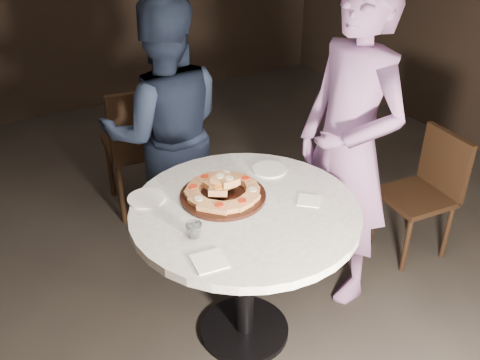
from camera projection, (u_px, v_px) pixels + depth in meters
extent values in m
plane|color=black|center=(232.00, 323.00, 3.07)|extent=(7.00, 7.00, 0.00)
cylinder|color=black|center=(244.00, 329.00, 3.00)|extent=(0.64, 0.64, 0.03)
cylinder|color=black|center=(245.00, 274.00, 2.80)|extent=(0.13, 0.13, 0.77)
cylinder|color=silver|center=(245.00, 211.00, 2.59)|extent=(1.46, 1.46, 0.04)
cylinder|color=black|center=(223.00, 196.00, 2.65)|extent=(0.45, 0.45, 0.02)
cube|color=#B67846|center=(246.00, 181.00, 2.72)|extent=(0.09, 0.11, 0.04)
cylinder|color=red|center=(246.00, 178.00, 2.71)|extent=(0.05, 0.05, 0.01)
cube|color=#B67846|center=(237.00, 178.00, 2.75)|extent=(0.11, 0.11, 0.04)
cube|color=#B67846|center=(226.00, 176.00, 2.77)|extent=(0.11, 0.11, 0.04)
cylinder|color=beige|center=(226.00, 173.00, 2.76)|extent=(0.06, 0.06, 0.01)
cube|color=#B67846|center=(215.00, 177.00, 2.76)|extent=(0.11, 0.10, 0.04)
cube|color=#B67846|center=(205.00, 179.00, 2.74)|extent=(0.10, 0.08, 0.04)
cylinder|color=red|center=(205.00, 176.00, 2.73)|extent=(0.05, 0.05, 0.01)
cube|color=#B67846|center=(197.00, 184.00, 2.70)|extent=(0.11, 0.11, 0.04)
cube|color=#B67846|center=(193.00, 190.00, 2.65)|extent=(0.11, 0.11, 0.04)
cylinder|color=red|center=(193.00, 187.00, 2.64)|extent=(0.06, 0.06, 0.01)
cube|color=#B67846|center=(194.00, 196.00, 2.60)|extent=(0.08, 0.10, 0.04)
cube|color=#B67846|center=(199.00, 202.00, 2.56)|extent=(0.09, 0.10, 0.04)
cylinder|color=beige|center=(199.00, 198.00, 2.55)|extent=(0.05, 0.05, 0.01)
cube|color=#B67846|center=(208.00, 206.00, 2.53)|extent=(0.11, 0.11, 0.04)
cube|color=#B67846|center=(219.00, 208.00, 2.51)|extent=(0.11, 0.11, 0.04)
cylinder|color=red|center=(219.00, 204.00, 2.50)|extent=(0.06, 0.06, 0.01)
cube|color=#B67846|center=(231.00, 207.00, 2.52)|extent=(0.10, 0.09, 0.04)
cube|color=#B67846|center=(242.00, 204.00, 2.54)|extent=(0.10, 0.09, 0.04)
cylinder|color=red|center=(242.00, 201.00, 2.53)|extent=(0.05, 0.05, 0.01)
cube|color=#B67846|center=(250.00, 199.00, 2.58)|extent=(0.11, 0.10, 0.04)
cube|color=#B67846|center=(253.00, 193.00, 2.63)|extent=(0.11, 0.11, 0.04)
cylinder|color=beige|center=(253.00, 189.00, 2.62)|extent=(0.06, 0.06, 0.01)
cube|color=#B67846|center=(251.00, 186.00, 2.68)|extent=(0.10, 0.11, 0.04)
cube|color=#B67846|center=(227.00, 182.00, 2.66)|extent=(0.07, 0.09, 0.04)
cylinder|color=#2D6B1E|center=(227.00, 179.00, 2.65)|extent=(0.04, 0.04, 0.01)
cube|color=#B67846|center=(214.00, 184.00, 2.64)|extent=(0.10, 0.08, 0.03)
cylinder|color=beige|center=(214.00, 181.00, 2.63)|extent=(0.05, 0.05, 0.01)
cube|color=#B67846|center=(218.00, 191.00, 2.59)|extent=(0.11, 0.11, 0.04)
cylinder|color=orange|center=(218.00, 188.00, 2.58)|extent=(0.06, 0.06, 0.01)
cube|color=#B67846|center=(229.00, 182.00, 2.61)|extent=(0.09, 0.07, 0.04)
cylinder|color=beige|center=(229.00, 178.00, 2.60)|extent=(0.04, 0.04, 0.01)
cube|color=#B67846|center=(220.00, 179.00, 2.62)|extent=(0.11, 0.11, 0.04)
cylinder|color=beige|center=(220.00, 176.00, 2.61)|extent=(0.06, 0.06, 0.01)
cylinder|color=white|center=(146.00, 198.00, 2.64)|extent=(0.19, 0.19, 0.01)
cylinder|color=white|center=(269.00, 169.00, 2.89)|extent=(0.23, 0.23, 0.01)
imported|color=silver|center=(194.00, 231.00, 2.36)|extent=(0.10, 0.10, 0.07)
cube|color=white|center=(209.00, 261.00, 2.23)|extent=(0.15, 0.15, 0.01)
cube|color=white|center=(309.00, 200.00, 2.63)|extent=(0.15, 0.15, 0.01)
cube|color=black|center=(139.00, 145.00, 3.89)|extent=(0.52, 0.52, 0.04)
cube|color=black|center=(143.00, 126.00, 3.58)|extent=(0.47, 0.10, 0.50)
cylinder|color=black|center=(160.00, 158.00, 4.25)|extent=(0.04, 0.04, 0.50)
cylinder|color=black|center=(110.00, 168.00, 4.11)|extent=(0.04, 0.04, 0.50)
cylinder|color=black|center=(175.00, 182.00, 3.93)|extent=(0.04, 0.04, 0.50)
cylinder|color=black|center=(121.00, 193.00, 3.80)|extent=(0.04, 0.04, 0.50)
cube|color=black|center=(415.00, 197.00, 3.44)|extent=(0.43, 0.43, 0.04)
cube|color=black|center=(445.00, 163.00, 3.40)|extent=(0.07, 0.39, 0.42)
cylinder|color=black|center=(374.00, 217.00, 3.62)|extent=(0.04, 0.04, 0.42)
cylinder|color=black|center=(406.00, 244.00, 3.36)|extent=(0.04, 0.04, 0.42)
cylinder|color=black|center=(413.00, 205.00, 3.74)|extent=(0.04, 0.04, 0.42)
cylinder|color=black|center=(447.00, 231.00, 3.48)|extent=(0.04, 0.04, 0.42)
imported|color=black|center=(166.00, 132.00, 3.31)|extent=(0.96, 0.85, 1.67)
imported|color=slate|center=(349.00, 149.00, 2.90)|extent=(0.49, 0.71, 1.87)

